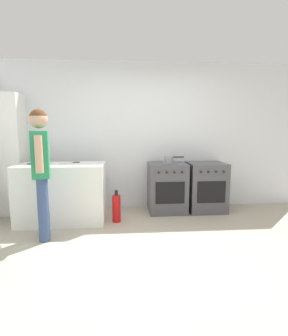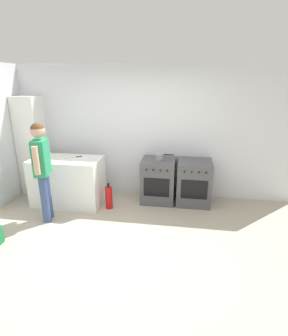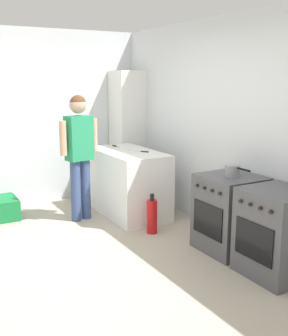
# 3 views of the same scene
# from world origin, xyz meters

# --- Properties ---
(ground_plane) EXTENTS (8.00, 8.00, 0.00)m
(ground_plane) POSITION_xyz_m (0.00, 0.00, 0.00)
(ground_plane) COLOR #ADA38E
(back_wall) EXTENTS (6.00, 0.10, 2.60)m
(back_wall) POSITION_xyz_m (0.00, 1.95, 1.30)
(back_wall) COLOR silver
(back_wall) RESTS_ON ground
(counter_unit) EXTENTS (1.30, 0.70, 0.90)m
(counter_unit) POSITION_xyz_m (-1.35, 1.20, 0.45)
(counter_unit) COLOR white
(counter_unit) RESTS_ON ground
(oven_left) EXTENTS (0.64, 0.62, 0.85)m
(oven_left) POSITION_xyz_m (0.35, 1.58, 0.43)
(oven_left) COLOR #4C4C51
(oven_left) RESTS_ON ground
(oven_right) EXTENTS (0.64, 0.62, 0.85)m
(oven_right) POSITION_xyz_m (1.04, 1.58, 0.43)
(oven_right) COLOR #4C4C51
(oven_right) RESTS_ON ground
(pot) EXTENTS (0.35, 0.17, 0.12)m
(pot) POSITION_xyz_m (0.37, 1.57, 0.91)
(pot) COLOR gray
(pot) RESTS_ON oven_left
(knife_carving) EXTENTS (0.29, 0.21, 0.01)m
(knife_carving) POSITION_xyz_m (-1.23, 1.30, 0.90)
(knife_carving) COLOR silver
(knife_carving) RESTS_ON counter_unit
(knife_paring) EXTENTS (0.21, 0.03, 0.01)m
(knife_paring) POSITION_xyz_m (-1.77, 1.21, 0.91)
(knife_paring) COLOR silver
(knife_paring) RESTS_ON counter_unit
(person) EXTENTS (0.27, 0.56, 1.67)m
(person) POSITION_xyz_m (-1.44, 0.53, 1.00)
(person) COLOR #384C7A
(person) RESTS_ON ground
(fire_extinguisher) EXTENTS (0.13, 0.13, 0.50)m
(fire_extinguisher) POSITION_xyz_m (-0.52, 1.10, 0.22)
(fire_extinguisher) COLOR red
(fire_extinguisher) RESTS_ON ground
(larder_cabinet) EXTENTS (0.48, 0.44, 2.00)m
(larder_cabinet) POSITION_xyz_m (-2.30, 1.68, 1.00)
(larder_cabinet) COLOR white
(larder_cabinet) RESTS_ON ground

